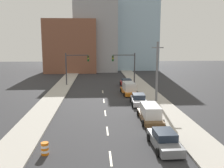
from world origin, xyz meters
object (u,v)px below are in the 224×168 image
sedan_gray (164,140)px  box_truck_brown (150,113)px  traffic_signal_left (73,65)px  box_truck_orange (129,89)px  sedan_red (127,83)px  utility_pole_right_mid (157,71)px  sedan_silver (139,100)px  traffic_signal_right (128,64)px  traffic_barrel (45,149)px

sedan_gray → box_truck_brown: bearing=85.9°
traffic_signal_left → box_truck_brown: 25.13m
box_truck_orange → sedan_red: size_ratio=1.26×
traffic_signal_left → sedan_red: (10.17, -1.75, -3.40)m
box_truck_orange → sedan_red: 7.14m
utility_pole_right_mid → sedan_silver: size_ratio=1.81×
traffic_signal_right → traffic_barrel: (-9.94, -30.23, -3.58)m
sedan_gray → sedan_silver: size_ratio=1.03×
traffic_barrel → sedan_silver: bearing=57.0°
traffic_barrel → sedan_red: bearing=71.6°
utility_pole_right_mid → box_truck_brown: 9.55m
sedan_gray → box_truck_orange: (-0.21, 20.69, 0.28)m
sedan_silver → sedan_red: sedan_silver is taller
traffic_signal_left → sedan_gray: 31.36m
traffic_signal_left → sedan_silver: bearing=-57.0°
sedan_gray → utility_pole_right_mid: bearing=77.4°
traffic_barrel → box_truck_brown: size_ratio=0.16×
traffic_signal_right → utility_pole_right_mid: (2.26, -14.24, 0.24)m
traffic_signal_left → sedan_red: traffic_signal_left is taller
box_truck_brown → sedan_red: (-0.05, 20.99, -0.21)m
sedan_gray → box_truck_brown: 6.83m
traffic_barrel → traffic_signal_right: bearing=71.8°
utility_pole_right_mid → box_truck_orange: size_ratio=1.45×
box_truck_orange → sedan_silver: bearing=-89.3°
traffic_signal_left → sedan_red: 10.87m
utility_pole_right_mid → traffic_barrel: 20.48m
utility_pole_right_mid → sedan_red: size_ratio=1.83×
traffic_signal_left → box_truck_brown: size_ratio=1.08×
sedan_silver → box_truck_orange: box_truck_orange is taller
traffic_barrel → sedan_gray: bearing=4.2°
sedan_gray → sedan_red: (0.26, 27.81, 0.01)m
traffic_signal_left → box_truck_orange: traffic_signal_left is taller
traffic_barrel → box_truck_brown: 12.12m
traffic_signal_right → sedan_red: (-0.46, -1.75, -3.40)m
traffic_signal_left → traffic_signal_right: size_ratio=1.00×
box_truck_orange → sedan_gray: bearing=-92.5°
traffic_signal_left → utility_pole_right_mid: utility_pole_right_mid is taller
traffic_barrel → sedan_silver: 17.38m
box_truck_brown → sedan_red: box_truck_brown is taller
sedan_gray → box_truck_orange: size_ratio=0.83×
traffic_signal_left → box_truck_orange: 13.52m
traffic_signal_left → sedan_gray: traffic_signal_left is taller
traffic_signal_right → traffic_barrel: bearing=-108.2°
utility_pole_right_mid → sedan_red: 13.30m
box_truck_brown → box_truck_orange: (-0.51, 13.87, 0.06)m
box_truck_brown → sedan_silver: box_truck_brown is taller
box_truck_brown → sedan_red: bearing=91.2°
utility_pole_right_mid → traffic_signal_right: bearing=99.0°
box_truck_orange → box_truck_brown: bearing=-91.0°
sedan_silver → traffic_barrel: bearing=-120.3°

